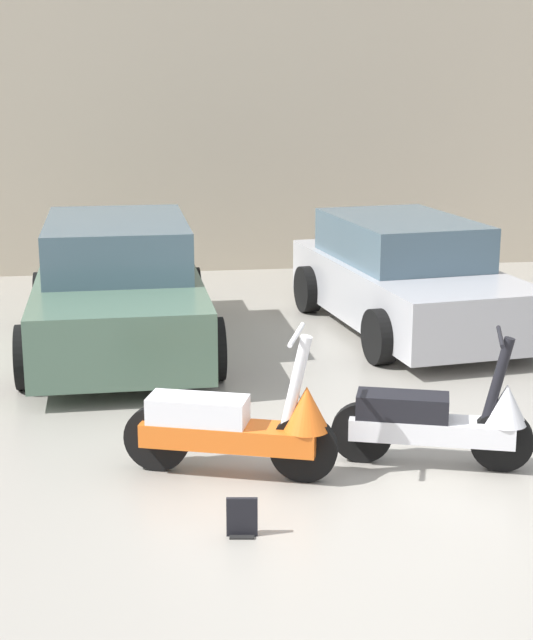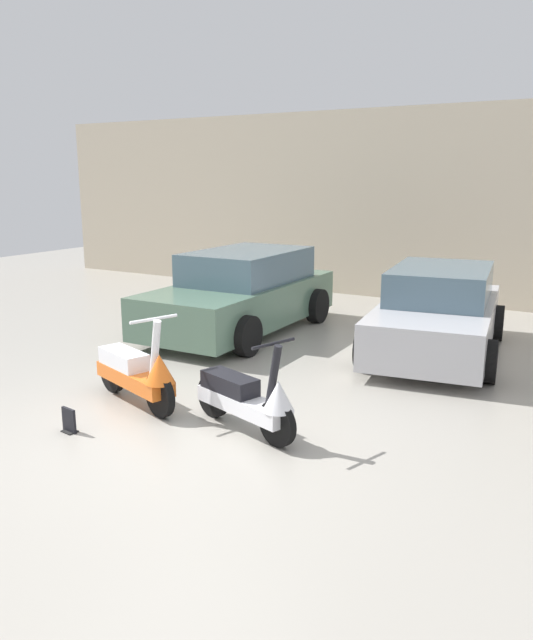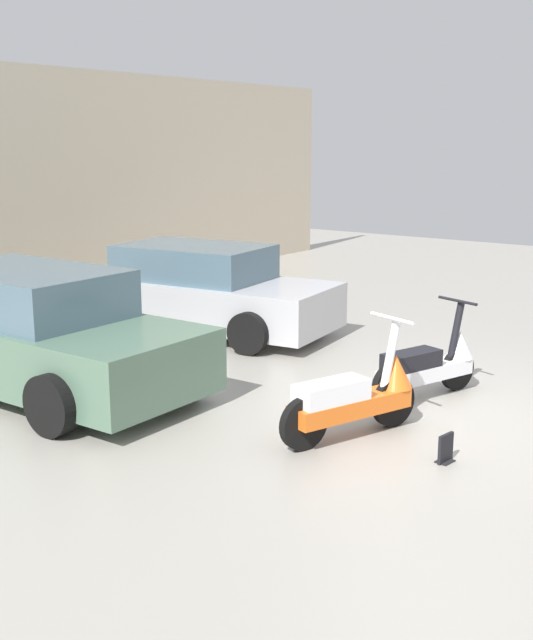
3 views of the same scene
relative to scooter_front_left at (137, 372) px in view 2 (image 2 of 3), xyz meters
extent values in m
plane|color=#9E998E|center=(0.98, -0.42, -0.40)|extent=(28.00, 28.00, 0.00)
cube|color=beige|center=(0.98, 7.75, 1.60)|extent=(19.60, 0.12, 3.99)
cylinder|color=black|center=(0.45, -0.16, -0.15)|extent=(0.50, 0.24, 0.50)
cylinder|color=black|center=(-0.59, 0.20, -0.15)|extent=(0.50, 0.24, 0.50)
cube|color=orange|center=(-0.07, 0.02, -0.09)|extent=(1.32, 0.71, 0.17)
cube|color=white|center=(-0.29, 0.10, 0.10)|extent=(0.78, 0.51, 0.19)
cylinder|color=white|center=(0.40, -0.14, 0.35)|extent=(0.24, 0.15, 0.70)
cylinder|color=white|center=(0.40, -0.14, 0.70)|extent=(0.22, 0.56, 0.03)
cone|color=orange|center=(0.47, -0.16, 0.16)|extent=(0.42, 0.42, 0.32)
cylinder|color=black|center=(1.94, -0.18, -0.16)|extent=(0.47, 0.22, 0.47)
cylinder|color=black|center=(0.96, 0.14, -0.16)|extent=(0.47, 0.22, 0.47)
cube|color=silver|center=(1.45, -0.02, -0.10)|extent=(1.25, 0.65, 0.16)
cube|color=black|center=(1.24, 0.05, 0.07)|extent=(0.73, 0.47, 0.18)
cylinder|color=black|center=(1.89, -0.16, 0.31)|extent=(0.23, 0.14, 0.66)
cylinder|color=black|center=(1.89, -0.16, 0.64)|extent=(0.20, 0.52, 0.03)
cone|color=silver|center=(1.96, -0.18, 0.13)|extent=(0.39, 0.39, 0.30)
cube|color=#51705B|center=(-0.87, 3.58, 0.11)|extent=(1.74, 4.05, 0.67)
cube|color=slate|center=(-0.88, 3.83, 0.71)|extent=(1.51, 2.28, 0.53)
cylinder|color=black|center=(0.02, 2.35, -0.09)|extent=(0.22, 0.62, 0.61)
cylinder|color=black|center=(-1.72, 2.32, -0.09)|extent=(0.22, 0.62, 0.61)
cylinder|color=black|center=(-0.03, 4.85, -0.09)|extent=(0.22, 0.62, 0.61)
cylinder|color=black|center=(-1.76, 4.82, -0.09)|extent=(0.22, 0.62, 0.61)
cube|color=#B7B7BC|center=(2.39, 3.91, 0.07)|extent=(2.06, 3.93, 0.62)
cube|color=slate|center=(2.36, 4.13, 0.63)|extent=(1.65, 2.27, 0.49)
cylinder|color=black|center=(3.35, 2.87, -0.11)|extent=(0.27, 0.59, 0.57)
cylinder|color=black|center=(1.74, 2.65, -0.11)|extent=(0.27, 0.59, 0.57)
cylinder|color=black|center=(3.03, 5.17, -0.11)|extent=(0.27, 0.59, 0.57)
cylinder|color=black|center=(1.43, 4.95, -0.11)|extent=(0.27, 0.59, 0.57)
cube|color=black|center=(-0.09, -0.96, -0.39)|extent=(0.18, 0.14, 0.01)
cube|color=black|center=(-0.09, -0.96, -0.27)|extent=(0.20, 0.06, 0.26)
camera|label=1|loc=(-0.74, -6.68, 2.49)|focal=55.00mm
camera|label=2|loc=(4.72, -5.17, 2.20)|focal=35.00mm
camera|label=3|loc=(-6.32, -3.64, 2.37)|focal=45.00mm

